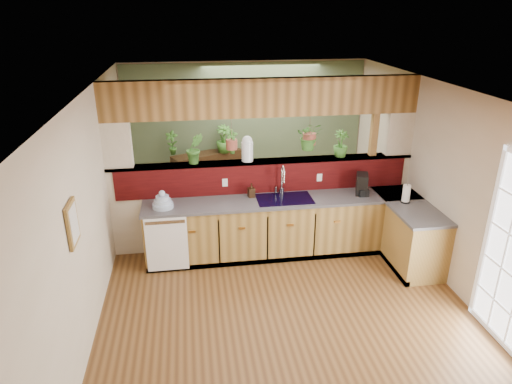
{
  "coord_description": "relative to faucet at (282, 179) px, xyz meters",
  "views": [
    {
      "loc": [
        -1.08,
        -5.06,
        3.55
      ],
      "look_at": [
        -0.22,
        0.7,
        1.15
      ],
      "focal_mm": 32.0,
      "sensor_mm": 36.0,
      "label": 1
    }
  ],
  "objects": [
    {
      "name": "coffee_maker",
      "position": [
        1.2,
        -0.14,
        -0.11
      ],
      "size": [
        0.17,
        0.28,
        0.31
      ],
      "rotation": [
        0.0,
        0.0,
        -0.33
      ],
      "color": "black",
      "rests_on": "countertop"
    },
    {
      "name": "ledge_plant_left",
      "position": [
        -1.26,
        0.22,
        0.47
      ],
      "size": [
        0.28,
        0.24,
        0.46
      ],
      "primitive_type": "imported",
      "rotation": [
        0.0,
        0.0,
        0.15
      ],
      "color": "#346A24",
      "rests_on": "pass_through_ledge"
    },
    {
      "name": "glass_jar",
      "position": [
        -0.49,
        0.22,
        0.43
      ],
      "size": [
        0.17,
        0.17,
        0.38
      ],
      "color": "silver",
      "rests_on": "pass_through_ledge"
    },
    {
      "name": "countertop",
      "position": [
        0.6,
        -0.26,
        -0.7
      ],
      "size": [
        4.14,
        1.52,
        0.9
      ],
      "color": "olive",
      "rests_on": "ground"
    },
    {
      "name": "paper_towel",
      "position": [
        1.71,
        -0.53,
        -0.12
      ],
      "size": [
        0.13,
        0.13,
        0.28
      ],
      "color": "black",
      "rests_on": "countertop"
    },
    {
      "name": "pass_through_partition",
      "position": [
        -0.21,
        0.22,
        0.04
      ],
      "size": [
        4.6,
        0.21,
        2.6
      ],
      "color": "beige",
      "rests_on": "ground"
    },
    {
      "name": "ground",
      "position": [
        -0.24,
        -1.13,
        -1.15
      ],
      "size": [
        4.6,
        7.0,
        0.01
      ],
      "primitive_type": "cube",
      "color": "brown",
      "rests_on": "ground"
    },
    {
      "name": "shelf_plant_b",
      "position": [
        -0.69,
        2.12,
        0.06
      ],
      "size": [
        0.36,
        0.36,
        0.52
      ],
      "primitive_type": "imported",
      "rotation": [
        0.0,
        0.0,
        0.29
      ],
      "color": "#346A24",
      "rests_on": "shelving_console"
    },
    {
      "name": "faucet",
      "position": [
        0.0,
        0.0,
        0.0
      ],
      "size": [
        0.21,
        0.21,
        0.47
      ],
      "color": "#B7B7B2",
      "rests_on": "countertop"
    },
    {
      "name": "shelving_console",
      "position": [
        -1.02,
        2.12,
        -0.65
      ],
      "size": [
        1.38,
        0.88,
        0.9
      ],
      "primitive_type": "cube",
      "rotation": [
        0.0,
        0.0,
        0.42
      ],
      "color": "black",
      "rests_on": "ground"
    },
    {
      "name": "dish_stack",
      "position": [
        -1.75,
        -0.2,
        -0.17
      ],
      "size": [
        0.3,
        0.3,
        0.26
      ],
      "color": "#A6B8D6",
      "rests_on": "countertop"
    },
    {
      "name": "header_beam",
      "position": [
        -0.24,
        0.22,
        1.17
      ],
      "size": [
        4.6,
        0.15,
        0.55
      ],
      "primitive_type": "cube",
      "color": "brown",
      "rests_on": "ground"
    },
    {
      "name": "shelf_plant_a",
      "position": [
        -1.65,
        2.12,
        0.02
      ],
      "size": [
        0.27,
        0.21,
        0.45
      ],
      "primitive_type": "imported",
      "rotation": [
        0.0,
        0.0,
        -0.24
      ],
      "color": "#346A24",
      "rests_on": "shelving_console"
    },
    {
      "name": "hanging_plant_a",
      "position": [
        -0.72,
        0.22,
        0.65
      ],
      "size": [
        0.19,
        0.17,
        0.47
      ],
      "color": "brown",
      "rests_on": "header_beam"
    },
    {
      "name": "navy_sink",
      "position": [
        0.01,
        -0.16,
        -0.33
      ],
      "size": [
        0.82,
        0.5,
        0.18
      ],
      "color": "black",
      "rests_on": "countertop"
    },
    {
      "name": "hanging_plant_b",
      "position": [
        0.45,
        0.22,
        0.76
      ],
      "size": [
        0.44,
        0.4,
        0.54
      ],
      "color": "brown",
      "rests_on": "header_beam"
    },
    {
      "name": "soap_dispenser",
      "position": [
        -0.46,
        -0.01,
        -0.15
      ],
      "size": [
        0.11,
        0.11,
        0.21
      ],
      "primitive_type": "imported",
      "rotation": [
        0.0,
        0.0,
        0.21
      ],
      "color": "#332012",
      "rests_on": "countertop"
    },
    {
      "name": "framed_print",
      "position": [
        -2.51,
        -1.93,
        0.4
      ],
      "size": [
        0.04,
        0.35,
        0.45
      ],
      "color": "olive",
      "rests_on": "wall_left"
    },
    {
      "name": "wall_left",
      "position": [
        -2.54,
        -1.13,
        0.15
      ],
      "size": [
        0.02,
        7.0,
        2.6
      ],
      "primitive_type": "cube",
      "color": "beige",
      "rests_on": "ground"
    },
    {
      "name": "pass_through_ledge",
      "position": [
        -0.24,
        0.22,
        0.22
      ],
      "size": [
        4.6,
        0.21,
        0.04
      ],
      "primitive_type": "cube",
      "color": "brown",
      "rests_on": "ground"
    },
    {
      "name": "dishwasher",
      "position": [
        -1.72,
        -0.47,
        -0.7
      ],
      "size": [
        0.58,
        0.03,
        0.82
      ],
      "color": "white",
      "rests_on": "ground"
    },
    {
      "name": "sage_backwall",
      "position": [
        -0.24,
        2.35,
        0.15
      ],
      "size": [
        4.55,
        0.02,
        2.55
      ],
      "primitive_type": "cube",
      "color": "#4D6042",
      "rests_on": "ground"
    },
    {
      "name": "wall_back",
      "position": [
        -0.24,
        2.37,
        0.15
      ],
      "size": [
        4.6,
        0.02,
        2.6
      ],
      "primitive_type": "cube",
      "color": "beige",
      "rests_on": "ground"
    },
    {
      "name": "floor_plant",
      "position": [
        1.0,
        1.31,
        -0.82
      ],
      "size": [
        0.7,
        0.64,
        0.67
      ],
      "primitive_type": "imported",
      "rotation": [
        0.0,
        0.0,
        0.22
      ],
      "color": "#346A24",
      "rests_on": "ground"
    },
    {
      "name": "wall_right",
      "position": [
        2.06,
        -1.13,
        0.15
      ],
      "size": [
        0.02,
        7.0,
        2.6
      ],
      "primitive_type": "cube",
      "color": "beige",
      "rests_on": "ground"
    },
    {
      "name": "ceiling",
      "position": [
        -0.24,
        -1.13,
        1.45
      ],
      "size": [
        4.6,
        7.0,
        0.01
      ],
      "primitive_type": "cube",
      "color": "brown",
      "rests_on": "ground"
    },
    {
      "name": "ledge_plant_right",
      "position": [
        0.94,
        0.22,
        0.44
      ],
      "size": [
        0.25,
        0.25,
        0.41
      ],
      "primitive_type": "imported",
      "rotation": [
        0.0,
        0.0,
        0.12
      ],
      "color": "#346A24",
      "rests_on": "pass_through_ledge"
    }
  ]
}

